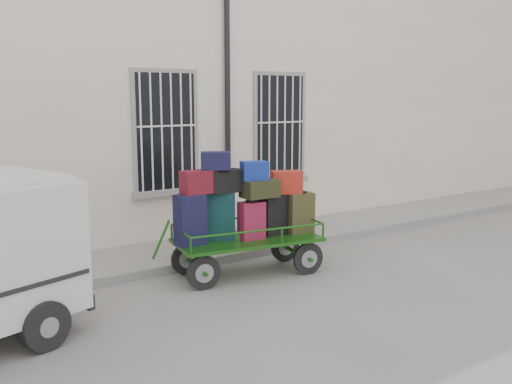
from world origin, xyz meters
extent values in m
plane|color=slate|center=(0.00, 0.00, 0.00)|extent=(80.00, 80.00, 0.00)
cube|color=beige|center=(0.00, 5.50, 3.00)|extent=(24.00, 5.00, 6.00)
cylinder|color=black|center=(0.95, 2.92, 2.80)|extent=(0.11, 0.11, 5.60)
cube|color=black|center=(-0.40, 2.98, 2.25)|extent=(1.20, 0.08, 2.20)
cube|color=gray|center=(-0.40, 2.96, 1.09)|extent=(1.45, 0.22, 0.12)
cube|color=black|center=(2.30, 2.98, 2.25)|extent=(1.20, 0.08, 2.20)
cube|color=gray|center=(2.30, 2.96, 1.09)|extent=(1.45, 0.22, 0.12)
cube|color=gray|center=(0.00, 2.20, 0.07)|extent=(24.00, 1.70, 0.15)
cylinder|color=black|center=(-1.07, 0.37, 0.27)|extent=(0.54, 0.15, 0.54)
cylinder|color=gray|center=(-1.07, 0.37, 0.27)|extent=(0.31, 0.14, 0.30)
cylinder|color=black|center=(-0.93, 1.18, 0.27)|extent=(0.54, 0.15, 0.54)
cylinder|color=gray|center=(-0.93, 1.18, 0.27)|extent=(0.31, 0.14, 0.30)
cylinder|color=black|center=(0.74, 0.07, 0.27)|extent=(0.54, 0.15, 0.54)
cylinder|color=gray|center=(0.74, 0.07, 0.27)|extent=(0.31, 0.14, 0.30)
cylinder|color=black|center=(0.87, 0.87, 0.27)|extent=(0.54, 0.15, 0.54)
cylinder|color=gray|center=(0.87, 0.87, 0.27)|extent=(0.31, 0.14, 0.30)
cube|color=#1A5513|center=(-0.10, 0.62, 0.59)|extent=(2.51, 1.45, 0.05)
cylinder|color=#1A5513|center=(-1.53, 0.86, 0.75)|extent=(0.31, 0.09, 0.60)
cube|color=black|center=(-1.07, 0.78, 1.02)|extent=(0.47, 0.31, 0.80)
cube|color=black|center=(-1.07, 0.78, 1.44)|extent=(0.20, 0.17, 0.03)
cube|color=#0C2B2E|center=(-0.50, 0.79, 1.01)|extent=(0.50, 0.41, 0.78)
cube|color=black|center=(-0.50, 0.79, 1.42)|extent=(0.19, 0.14, 0.03)
cube|color=maroon|center=(-0.07, 0.55, 0.93)|extent=(0.43, 0.26, 0.61)
cube|color=black|center=(-0.07, 0.55, 1.25)|extent=(0.18, 0.14, 0.03)
cube|color=black|center=(0.42, 0.58, 0.96)|extent=(0.44, 0.24, 0.68)
cube|color=black|center=(0.42, 0.58, 1.31)|extent=(0.19, 0.14, 0.03)
cube|color=#2C2C16|center=(0.85, 0.45, 0.96)|extent=(0.48, 0.32, 0.68)
cube|color=black|center=(0.85, 0.45, 1.32)|extent=(0.20, 0.16, 0.03)
cube|color=#571129|center=(-0.89, 0.79, 1.60)|extent=(0.57, 0.29, 0.36)
cube|color=black|center=(-0.42, 0.79, 1.58)|extent=(0.57, 0.39, 0.36)
cube|color=black|center=(0.09, 0.55, 1.44)|extent=(0.59, 0.39, 0.29)
cube|color=maroon|center=(0.66, 0.57, 1.49)|extent=(0.57, 0.46, 0.38)
cube|color=black|center=(-0.61, 0.74, 1.92)|extent=(0.54, 0.47, 0.28)
cube|color=navy|center=(0.01, 0.58, 1.73)|extent=(0.49, 0.41, 0.30)
cube|color=black|center=(-3.22, 0.56, 1.39)|extent=(0.40, 1.18, 0.48)
cube|color=black|center=(-3.22, 0.55, 0.38)|extent=(0.57, 1.58, 0.19)
cube|color=white|center=(-3.19, 0.56, 0.58)|extent=(0.13, 0.36, 0.11)
cylinder|color=black|center=(-3.61, -0.41, 0.30)|extent=(0.63, 0.36, 0.60)
camera|label=1|loc=(-5.12, -6.96, 2.93)|focal=40.00mm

